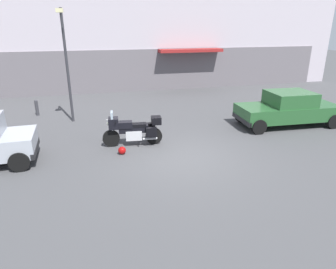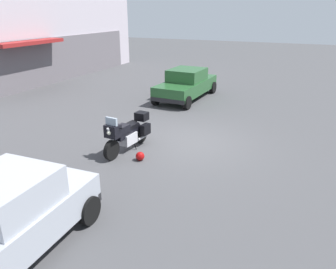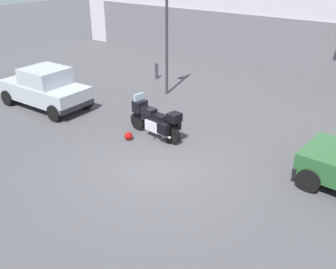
% 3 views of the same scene
% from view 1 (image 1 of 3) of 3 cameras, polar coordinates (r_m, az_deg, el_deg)
% --- Properties ---
extents(ground_plane, '(80.00, 80.00, 0.00)m').
position_cam_1_polar(ground_plane, '(10.45, 2.70, -4.46)').
color(ground_plane, '#424244').
extents(motorcycle, '(2.26, 0.83, 1.36)m').
position_cam_1_polar(motorcycle, '(11.39, -6.56, 0.92)').
color(motorcycle, black).
rests_on(motorcycle, ground).
extents(helmet, '(0.28, 0.28, 0.28)m').
position_cam_1_polar(helmet, '(10.81, -8.75, -3.02)').
color(helmet, '#990C0C').
rests_on(helmet, ground).
extents(car_sedan_far, '(4.64, 2.10, 1.56)m').
position_cam_1_polar(car_sedan_far, '(14.62, 21.86, 4.59)').
color(car_sedan_far, '#235128').
rests_on(car_sedan_far, ground).
extents(streetlamp_curbside, '(0.28, 0.94, 5.04)m').
position_cam_1_polar(streetlamp_curbside, '(14.36, -18.90, 13.93)').
color(streetlamp_curbside, '#2D2D33').
rests_on(streetlamp_curbside, ground).
extents(bollard_curbside, '(0.16, 0.16, 0.82)m').
position_cam_1_polar(bollard_curbside, '(16.59, -23.73, 4.81)').
color(bollard_curbside, '#333338').
rests_on(bollard_curbside, ground).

